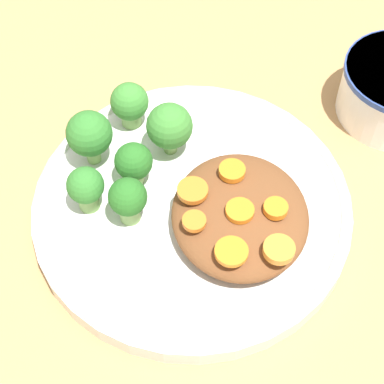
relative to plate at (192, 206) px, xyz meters
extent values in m
plane|color=tan|center=(0.00, 0.00, -0.01)|extent=(4.00, 4.00, 0.00)
cylinder|color=silver|center=(0.00, 0.00, 0.00)|extent=(0.28, 0.28, 0.02)
torus|color=silver|center=(0.00, 0.00, 0.01)|extent=(0.28, 0.28, 0.01)
ellipsoid|color=brown|center=(0.03, 0.04, 0.02)|extent=(0.13, 0.11, 0.03)
cylinder|color=#759E51|center=(-0.06, -0.02, 0.02)|extent=(0.01, 0.01, 0.02)
sphere|color=#3D8433|center=(-0.06, -0.02, 0.04)|extent=(0.04, 0.04, 0.04)
cylinder|color=#759E51|center=(0.00, -0.09, 0.02)|extent=(0.02, 0.02, 0.02)
sphere|color=#337A2D|center=(0.00, -0.09, 0.04)|extent=(0.03, 0.03, 0.03)
cylinder|color=#7FA85B|center=(-0.03, -0.05, 0.02)|extent=(0.02, 0.02, 0.02)
sphere|color=#286B23|center=(-0.03, -0.05, 0.03)|extent=(0.03, 0.03, 0.03)
cylinder|color=#759E51|center=(-0.05, -0.09, 0.02)|extent=(0.01, 0.01, 0.02)
sphere|color=#337A2D|center=(-0.05, -0.09, 0.04)|extent=(0.04, 0.04, 0.04)
cylinder|color=#7FA85B|center=(-0.09, -0.05, 0.02)|extent=(0.02, 0.02, 0.02)
sphere|color=#3D8433|center=(-0.09, -0.05, 0.04)|extent=(0.04, 0.04, 0.04)
cylinder|color=#7FA85B|center=(0.01, -0.05, 0.02)|extent=(0.02, 0.02, 0.02)
sphere|color=#286B23|center=(0.01, -0.05, 0.04)|extent=(0.03, 0.03, 0.03)
cylinder|color=orange|center=(-0.01, 0.03, 0.04)|extent=(0.02, 0.02, 0.01)
cylinder|color=orange|center=(0.03, 0.07, 0.04)|extent=(0.02, 0.02, 0.01)
cylinder|color=orange|center=(0.03, 0.04, 0.04)|extent=(0.02, 0.02, 0.01)
cylinder|color=orange|center=(0.07, 0.03, 0.04)|extent=(0.03, 0.03, 0.00)
cylinder|color=orange|center=(0.04, 0.00, 0.04)|extent=(0.02, 0.02, 0.00)
cylinder|color=orange|center=(0.07, 0.06, 0.04)|extent=(0.03, 0.03, 0.01)
cylinder|color=orange|center=(0.01, 0.00, 0.04)|extent=(0.03, 0.03, 0.01)
camera|label=1|loc=(0.32, -0.01, 0.47)|focal=60.00mm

